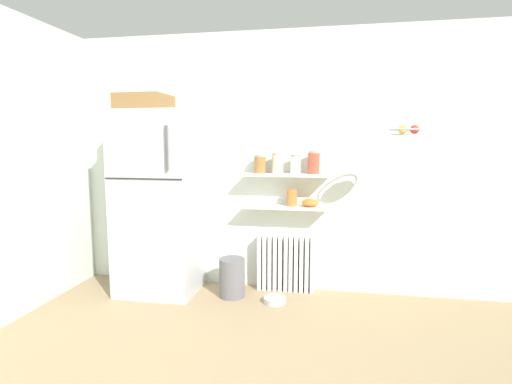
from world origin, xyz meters
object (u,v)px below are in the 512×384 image
(storage_jar_0, at_px, (260,164))
(storage_jar_3, at_px, (314,163))
(storage_jar_1, at_px, (278,163))
(hanging_fruit_basket, at_px, (407,131))
(vase, at_px, (292,198))
(trash_bin, at_px, (232,278))
(storage_jar_2, at_px, (295,164))
(pet_food_bowl, at_px, (275,300))
(shelf_bowl, at_px, (310,203))
(radiator, at_px, (286,264))
(refrigerator, at_px, (158,200))

(storage_jar_0, height_order, storage_jar_3, storage_jar_3)
(storage_jar_1, height_order, hanging_fruit_basket, hanging_fruit_basket)
(storage_jar_0, bearing_deg, vase, 0.00)
(trash_bin, bearing_deg, storage_jar_2, 21.26)
(trash_bin, bearing_deg, storage_jar_3, 16.67)
(storage_jar_1, height_order, pet_food_bowl, storage_jar_1)
(trash_bin, bearing_deg, shelf_bowl, 17.22)
(pet_food_bowl, bearing_deg, trash_bin, 170.07)
(storage_jar_2, height_order, vase, storage_jar_2)
(radiator, height_order, hanging_fruit_basket, hanging_fruit_basket)
(refrigerator, bearing_deg, storage_jar_1, 9.97)
(trash_bin, bearing_deg, storage_jar_1, 29.04)
(storage_jar_3, distance_m, vase, 0.40)
(trash_bin, xyz_separation_m, pet_food_bowl, (0.44, -0.08, -0.17))
(shelf_bowl, height_order, trash_bin, shelf_bowl)
(storage_jar_3, bearing_deg, hanging_fruit_basket, -29.96)
(storage_jar_2, bearing_deg, storage_jar_1, 180.00)
(storage_jar_2, distance_m, shelf_bowl, 0.40)
(storage_jar_3, distance_m, pet_food_bowl, 1.36)
(refrigerator, distance_m, storage_jar_2, 1.41)
(refrigerator, xyz_separation_m, storage_jar_1, (1.17, 0.21, 0.36))
(pet_food_bowl, bearing_deg, storage_jar_0, 123.15)
(radiator, xyz_separation_m, storage_jar_3, (0.26, -0.03, 1.03))
(storage_jar_1, bearing_deg, shelf_bowl, -0.00)
(storage_jar_1, distance_m, storage_jar_2, 0.18)
(storage_jar_3, bearing_deg, radiator, 173.53)
(radiator, bearing_deg, hanging_fruit_basket, -24.56)
(storage_jar_1, bearing_deg, refrigerator, -170.03)
(storage_jar_3, bearing_deg, trash_bin, -163.33)
(storage_jar_2, bearing_deg, storage_jar_3, 0.00)
(radiator, xyz_separation_m, storage_jar_2, (0.09, -0.03, 1.01))
(storage_jar_1, height_order, storage_jar_2, storage_jar_1)
(storage_jar_1, xyz_separation_m, shelf_bowl, (0.33, -0.00, -0.38))
(storage_jar_3, relative_size, pet_food_bowl, 1.03)
(vase, height_order, shelf_bowl, vase)
(radiator, bearing_deg, shelf_bowl, -7.17)
(shelf_bowl, distance_m, trash_bin, 1.06)
(vase, distance_m, shelf_bowl, 0.19)
(storage_jar_3, xyz_separation_m, vase, (-0.21, 0.00, -0.35))
(storage_jar_0, height_order, vase, storage_jar_0)
(radiator, height_order, storage_jar_0, storage_jar_0)
(storage_jar_0, relative_size, pet_food_bowl, 0.85)
(vase, height_order, hanging_fruit_basket, hanging_fruit_basket)
(storage_jar_2, xyz_separation_m, shelf_bowl, (0.15, 0.00, -0.37))
(radiator, height_order, storage_jar_3, storage_jar_3)
(radiator, relative_size, storage_jar_0, 3.16)
(radiator, distance_m, storage_jar_3, 1.07)
(storage_jar_3, height_order, vase, storage_jar_3)
(storage_jar_0, height_order, shelf_bowl, storage_jar_0)
(storage_jar_0, bearing_deg, shelf_bowl, 0.00)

